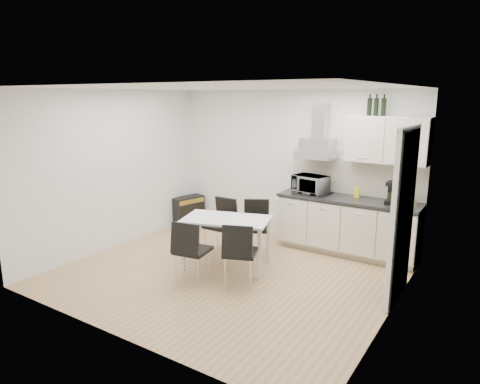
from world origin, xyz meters
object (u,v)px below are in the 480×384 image
object	(u,v)px
kitchenette	(351,203)
floor_speaker	(228,219)
chair_far_left	(220,226)
guitar_amp	(188,210)
chair_far_right	(256,229)
dining_table	(226,225)
chair_near_left	(193,251)
chair_near_right	(240,253)

from	to	relation	value
kitchenette	floor_speaker	distance (m)	2.58
chair_far_left	guitar_amp	world-z (taller)	chair_far_left
floor_speaker	chair_far_right	bearing A→B (deg)	-37.34
chair_far_right	guitar_amp	world-z (taller)	chair_far_right
kitchenette	floor_speaker	bearing A→B (deg)	176.18
kitchenette	chair_far_right	size ratio (longest dim) A/B	2.86
dining_table	chair_far_left	distance (m)	0.65
chair_far_left	chair_near_left	xyz separation A→B (m)	(0.35, -1.11, 0.00)
chair_far_left	floor_speaker	size ratio (longest dim) A/B	3.14
dining_table	floor_speaker	bearing A→B (deg)	106.85
chair_far_left	chair_near_left	bearing A→B (deg)	107.35
chair_far_left	floor_speaker	bearing A→B (deg)	-60.84
chair_far_right	floor_speaker	size ratio (longest dim) A/B	3.14
chair_far_right	chair_near_right	distance (m)	1.12
dining_table	chair_far_right	bearing A→B (deg)	62.41
dining_table	chair_near_left	size ratio (longest dim) A/B	1.59
chair_far_right	guitar_amp	size ratio (longest dim) A/B	1.27
chair_far_right	chair_near_left	xyz separation A→B (m)	(-0.21, -1.32, 0.00)
kitchenette	chair_far_left	bearing A→B (deg)	-148.04
dining_table	floor_speaker	size ratio (longest dim) A/B	4.97
floor_speaker	dining_table	bearing A→B (deg)	-53.70
chair_near_left	guitar_amp	bearing A→B (deg)	122.52
kitchenette	dining_table	distance (m)	2.05
chair_far_left	guitar_amp	distance (m)	1.83
chair_near_right	chair_far_right	bearing A→B (deg)	88.51
kitchenette	chair_far_right	bearing A→B (deg)	-143.67
dining_table	chair_far_right	xyz separation A→B (m)	(0.12, 0.65, -0.21)
dining_table	chair_near_right	bearing A→B (deg)	-55.53
kitchenette	chair_near_left	xyz separation A→B (m)	(-1.42, -2.22, -0.39)
chair_far_right	chair_near_left	bearing A→B (deg)	51.53
chair_near_left	chair_far_right	bearing A→B (deg)	72.44
chair_far_left	guitar_amp	size ratio (longest dim) A/B	1.27
chair_far_left	chair_near_right	bearing A→B (deg)	138.14
floor_speaker	guitar_amp	bearing A→B (deg)	-160.11
kitchenette	dining_table	xyz separation A→B (m)	(-1.34, -1.54, -0.18)
dining_table	chair_near_right	distance (m)	0.68
kitchenette	dining_table	bearing A→B (deg)	-130.87
chair_far_right	chair_near_right	size ratio (longest dim) A/B	1.00
chair_near_right	guitar_amp	xyz separation A→B (m)	(-2.44, 1.86, -0.17)
kitchenette	chair_near_left	world-z (taller)	kitchenette
chair_near_left	dining_table	bearing A→B (deg)	74.05
chair_far_left	chair_near_left	distance (m)	1.16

